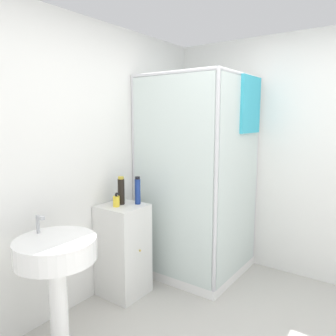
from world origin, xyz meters
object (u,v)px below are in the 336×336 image
object	(u,v)px
soap_dispenser	(116,201)
sink	(56,261)
shampoo_bottle_tall_black	(121,191)
shampoo_bottle_blue	(138,191)

from	to	relation	value
soap_dispenser	sink	bearing A→B (deg)	-165.52
shampoo_bottle_tall_black	shampoo_bottle_blue	size ratio (longest dim) A/B	1.01
shampoo_bottle_tall_black	soap_dispenser	bearing A→B (deg)	-165.30
soap_dispenser	shampoo_bottle_blue	distance (m)	0.22
shampoo_bottle_blue	sink	bearing A→B (deg)	-173.67
soap_dispenser	shampoo_bottle_blue	bearing A→B (deg)	-27.91
sink	shampoo_bottle_blue	world-z (taller)	shampoo_bottle_blue
soap_dispenser	shampoo_bottle_blue	size ratio (longest dim) A/B	0.50
sink	soap_dispenser	distance (m)	0.85
sink	soap_dispenser	size ratio (longest dim) A/B	7.63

